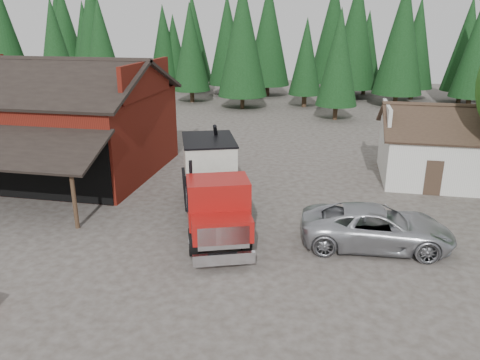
# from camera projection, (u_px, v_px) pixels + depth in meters

# --- Properties ---
(ground) EXTENTS (120.00, 120.00, 0.00)m
(ground) POSITION_uv_depth(u_px,v_px,m) (177.00, 261.00, 19.01)
(ground) COLOR #413A33
(ground) RESTS_ON ground
(red_barn) EXTENTS (12.80, 13.63, 7.18)m
(red_barn) POSITION_uv_depth(u_px,v_px,m) (59.00, 130.00, 29.37)
(red_barn) COLOR maroon
(red_barn) RESTS_ON ground
(farmhouse) EXTENTS (8.60, 6.42, 4.65)m
(farmhouse) POSITION_uv_depth(u_px,v_px,m) (452.00, 153.00, 28.06)
(farmhouse) COLOR silver
(farmhouse) RESTS_ON ground
(conifer_backdrop) EXTENTS (76.00, 16.00, 16.00)m
(conifer_backdrop) POSITION_uv_depth(u_px,v_px,m) (287.00, 98.00, 57.91)
(conifer_backdrop) COLOR black
(conifer_backdrop) RESTS_ON ground
(near_pine_a) EXTENTS (4.40, 4.40, 11.40)m
(near_pine_a) POSITION_uv_depth(u_px,v_px,m) (56.00, 49.00, 46.99)
(near_pine_a) COLOR #382619
(near_pine_a) RESTS_ON ground
(near_pine_b) EXTENTS (3.96, 3.96, 10.40)m
(near_pine_b) POSITION_uv_depth(u_px,v_px,m) (339.00, 57.00, 43.74)
(near_pine_b) COLOR #382619
(near_pine_b) RESTS_ON ground
(near_pine_d) EXTENTS (5.28, 5.28, 13.40)m
(near_pine_d) POSITION_uv_depth(u_px,v_px,m) (243.00, 38.00, 48.84)
(near_pine_d) COLOR #382619
(near_pine_d) RESTS_ON ground
(feed_truck) EXTENTS (5.65, 9.89, 4.33)m
(feed_truck) POSITION_uv_depth(u_px,v_px,m) (212.00, 183.00, 21.99)
(feed_truck) COLOR black
(feed_truck) RESTS_ON ground
(silver_car) EXTENTS (6.57, 3.36, 1.78)m
(silver_car) POSITION_uv_depth(u_px,v_px,m) (377.00, 227.00, 19.99)
(silver_car) COLOR #B2B4BB
(silver_car) RESTS_ON ground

